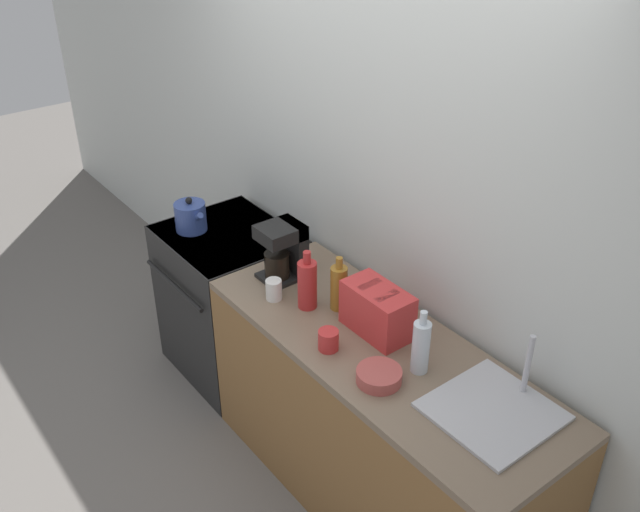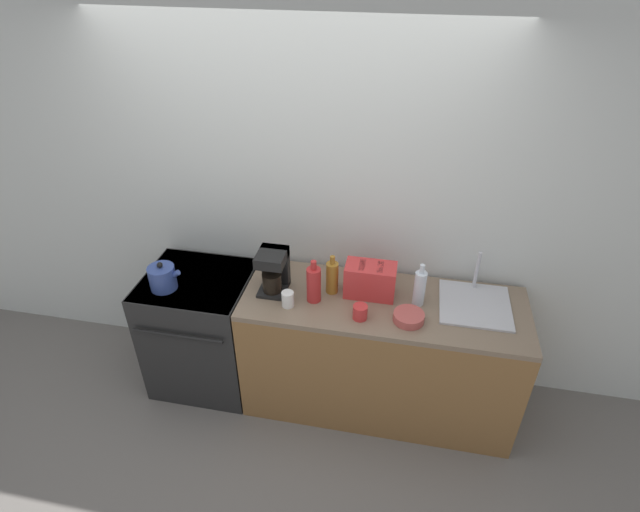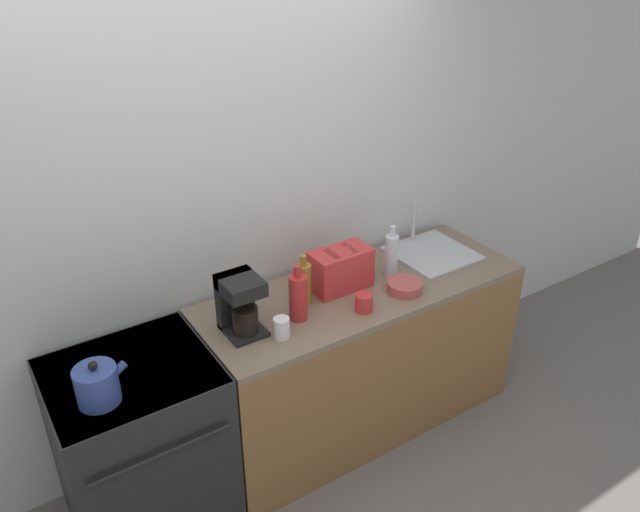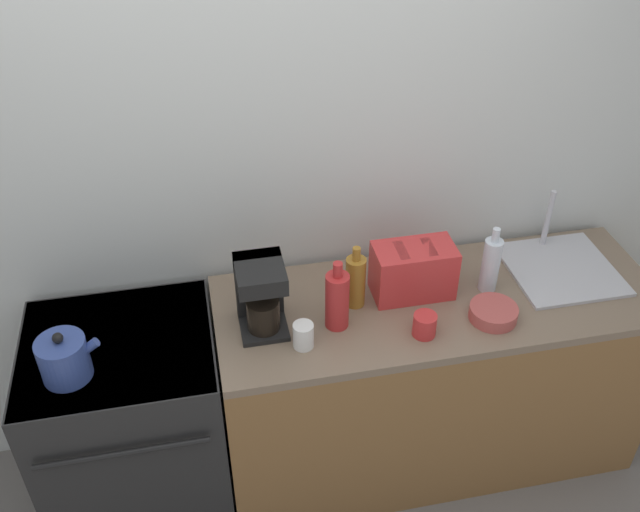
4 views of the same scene
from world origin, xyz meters
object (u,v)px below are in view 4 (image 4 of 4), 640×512
Objects in this scene: cup_red at (425,325)px; bowl at (493,313)px; toaster at (413,270)px; bottle_amber at (355,281)px; kettle at (64,359)px; cup_white at (303,335)px; bottle_red at (337,300)px; coffee_maker at (261,292)px; bottle_clear at (491,264)px; stove at (134,423)px.

bowl is at bearing 6.27° from cup_red.
bottle_amber is at bearing -174.87° from toaster.
cup_red is (0.21, -0.23, -0.07)m from bottle_amber.
kettle is 2.13× the size of cup_white.
coffee_maker is at bearing 166.04° from bottle_red.
toaster is 3.48× the size of cup_red.
bottle_clear is (0.64, 0.09, -0.00)m from bottle_red.
kettle is at bearing -140.51° from stove.
stove is 2.85× the size of toaster.
stove is at bearing 174.13° from bowl.
bowl is (0.87, -0.15, -0.13)m from coffee_maker.
bottle_amber reaches higher than cup_red.
cup_red is at bearing -8.92° from stove.
coffee_maker is at bearing 0.94° from stove.
cup_white is (-0.24, -0.20, -0.06)m from bottle_amber.
coffee_maker is 0.23m from cup_white.
toaster reaches higher than bowl.
cup_red is (-0.03, -0.25, -0.06)m from toaster.
bowl is at bearing -8.26° from bottle_red.
toaster is at bearing 20.91° from bottle_red.
cup_white is (0.13, -0.16, -0.10)m from coffee_maker.
bottle_amber is (0.37, 0.04, -0.04)m from coffee_maker.
bowl is (-0.05, -0.18, -0.10)m from bottle_clear.
kettle is 1.33m from toaster.
stove is at bearing -176.60° from toaster.
bottle_clear reaches higher than bowl.
toaster is at bearing 24.21° from cup_white.
bottle_red is (0.98, 0.07, 0.04)m from kettle.
coffee_maker reaches higher than stove.
toaster is 1.10× the size of coffee_maker.
coffee_maker is 1.07× the size of bottle_amber.
kettle is 0.98m from bottle_red.
coffee_maker is (-0.61, -0.06, 0.04)m from toaster.
kettle is 1.29m from cup_red.
bottle_clear is (1.47, 0.03, 0.56)m from stove.
bottle_red is at bearing 171.74° from bowl.
bottle_amber is 2.66× the size of cup_white.
coffee_maker is 2.85× the size of cup_white.
cup_white is at bearing -141.13° from bottle_amber.
bottle_amber is 0.32m from cup_red.
stove is 9.90× the size of cup_red.
bottle_red is at bearing -13.96° from coffee_maker.
bowl is at bearing -105.19° from bottle_clear.
coffee_maker is 1.56× the size of bowl.
coffee_maker is at bearing 129.69° from cup_white.
coffee_maker is 0.62m from cup_red.
bottle_amber is 0.32m from cup_white.
bottle_clear is at bearing 31.76° from cup_red.
bottle_red is at bearing -159.09° from toaster.
cup_red is at bearing -21.02° from bottle_red.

